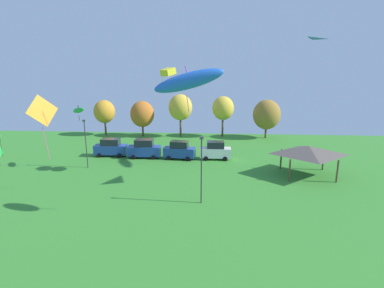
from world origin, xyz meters
TOP-DOWN VIEW (x-y plane):
  - kite_flying_3 at (12.46, 30.86)m, footprint 2.64×2.99m
  - kite_flying_5 at (-14.79, 29.38)m, footprint 1.78×2.77m
  - kite_flying_6 at (-0.06, 24.43)m, footprint 5.93×2.31m
  - kite_flying_8 at (-14.64, 36.99)m, footprint 2.67×2.53m
  - kite_flying_9 at (-3.18, 35.35)m, footprint 1.87×1.88m
  - parked_car_leftmost at (-12.87, 42.61)m, footprint 4.75×2.12m
  - parked_car_second_from_left at (-7.79, 42.03)m, footprint 4.70×2.09m
  - parked_car_third_from_left at (-2.71, 41.74)m, footprint 4.53×2.25m
  - parked_car_rightmost_in_row at (2.36, 41.97)m, footprint 4.31×1.96m
  - park_pavilion at (13.20, 35.97)m, footprint 6.75×5.67m
  - light_post_0 at (-14.09, 37.05)m, footprint 0.36×0.20m
  - light_post_1 at (0.92, 27.38)m, footprint 0.36×0.20m
  - treeline_tree_0 at (-18.82, 57.11)m, footprint 4.00×4.00m
  - treeline_tree_1 at (-11.34, 56.53)m, footprint 4.47×4.47m
  - treeline_tree_2 at (-4.10, 56.51)m, footprint 4.39×4.39m
  - treeline_tree_3 at (3.81, 57.14)m, footprint 4.02×4.02m
  - treeline_tree_4 at (11.78, 56.48)m, footprint 4.97×4.97m

SIDE VIEW (x-z plane):
  - parked_car_rightmost_in_row at x=2.36m, z-range -0.03..2.53m
  - parked_car_leftmost at x=-12.87m, z-range -0.03..2.55m
  - parked_car_third_from_left at x=-2.71m, z-range -0.04..2.56m
  - parked_car_second_from_left at x=-7.79m, z-range -0.04..2.65m
  - park_pavilion at x=13.20m, z-range 1.28..4.88m
  - light_post_0 at x=-14.09m, z-range 0.40..6.65m
  - light_post_1 at x=0.92m, z-range 0.40..6.81m
  - treeline_tree_1 at x=-11.34m, z-range 0.89..7.62m
  - treeline_tree_4 at x=11.78m, z-range 0.82..7.95m
  - treeline_tree_0 at x=-18.82m, z-range 1.17..7.96m
  - treeline_tree_3 at x=3.81m, z-range 1.58..9.22m
  - treeline_tree_2 at x=-4.10m, z-range 1.57..9.57m
  - kite_flying_8 at x=-14.64m, z-range 6.48..8.37m
  - kite_flying_5 at x=-14.79m, z-range 4.92..11.43m
  - kite_flying_9 at x=-3.18m, z-range 10.14..12.52m
  - kite_flying_6 at x=-0.06m, z-range 9.47..13.28m
  - kite_flying_3 at x=12.46m, z-range 14.01..14.19m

